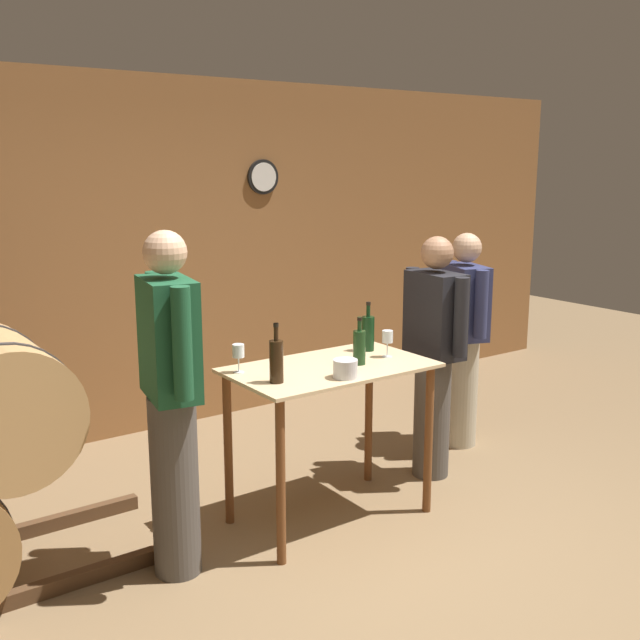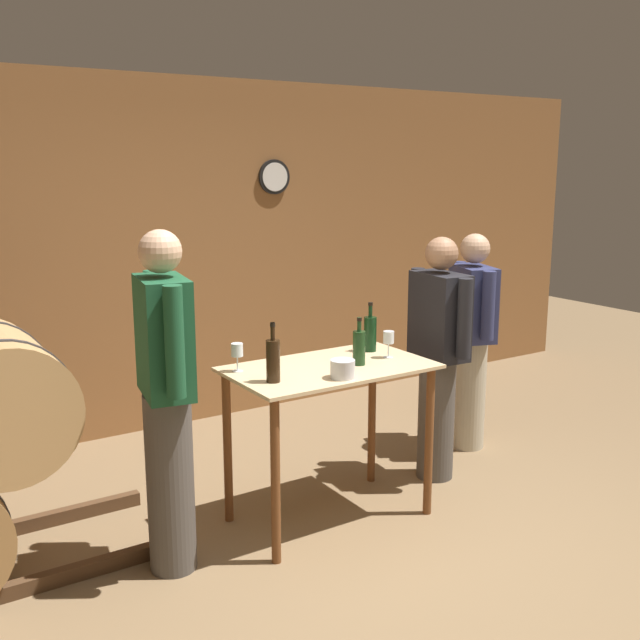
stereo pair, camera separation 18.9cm
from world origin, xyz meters
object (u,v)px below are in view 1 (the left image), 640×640
at_px(person_host, 434,353).
at_px(person_visitor_bearded, 463,336).
at_px(wine_glass_near_left, 238,352).
at_px(person_visitor_with_scarf, 171,398).
at_px(wine_bottle_center, 368,332).
at_px(wine_bottle_far_left, 276,360).
at_px(wine_bottle_left, 359,346).
at_px(wine_glass_near_center, 387,338).
at_px(ice_bucket, 345,369).

height_order(person_host, person_visitor_bearded, person_host).
distance_m(wine_glass_near_left, person_visitor_with_scarf, 0.56).
height_order(wine_bottle_center, person_visitor_bearded, person_visitor_bearded).
relative_size(wine_bottle_far_left, wine_bottle_center, 1.05).
bearing_deg(wine_bottle_center, wine_bottle_left, -137.67).
relative_size(wine_bottle_far_left, wine_glass_near_center, 1.99).
distance_m(person_host, person_visitor_with_scarf, 1.92).
relative_size(wine_glass_near_left, wine_glass_near_center, 0.99).
bearing_deg(wine_glass_near_left, wine_bottle_left, -21.14).
height_order(wine_glass_near_center, person_visitor_with_scarf, person_visitor_with_scarf).
bearing_deg(person_visitor_bearded, wine_glass_near_center, -158.79).
bearing_deg(person_visitor_bearded, wine_bottle_left, -161.08).
relative_size(wine_bottle_center, wine_glass_near_left, 1.90).
relative_size(wine_bottle_center, wine_glass_near_center, 1.89).
xyz_separation_m(wine_bottle_far_left, person_visitor_bearded, (1.90, 0.49, -0.22)).
distance_m(wine_bottle_left, wine_glass_near_center, 0.24).
bearing_deg(ice_bucket, person_visitor_with_scarf, 167.48).
relative_size(wine_glass_near_left, person_host, 0.10).
bearing_deg(person_host, ice_bucket, -160.76).
distance_m(wine_bottle_left, person_visitor_bearded, 1.41).
bearing_deg(person_host, person_visitor_bearded, 26.48).
bearing_deg(wine_bottle_center, wine_glass_near_left, 178.02).
height_order(wine_bottle_center, person_visitor_with_scarf, person_visitor_with_scarf).
height_order(wine_bottle_left, wine_bottle_center, wine_bottle_center).
xyz_separation_m(wine_bottle_left, person_visitor_bearded, (1.32, 0.45, -0.21)).
xyz_separation_m(wine_bottle_center, wine_glass_near_left, (-0.89, 0.03, 0.00)).
bearing_deg(wine_bottle_left, person_visitor_bearded, 18.92).
relative_size(wine_bottle_left, ice_bucket, 2.08).
bearing_deg(wine_bottle_left, wine_bottle_far_left, -176.79).
distance_m(wine_bottle_far_left, wine_bottle_left, 0.58).
xyz_separation_m(ice_bucket, person_host, (0.99, 0.35, -0.13)).
height_order(wine_bottle_left, person_visitor_bearded, person_visitor_bearded).
relative_size(wine_bottle_center, ice_bucket, 2.29).
bearing_deg(wine_bottle_far_left, ice_bucket, -22.09).
bearing_deg(wine_glass_near_center, person_visitor_with_scarf, -179.91).
bearing_deg(person_visitor_with_scarf, wine_glass_near_left, 23.68).
bearing_deg(wine_bottle_far_left, wine_bottle_left, 3.21).
distance_m(wine_bottle_center, person_visitor_bearded, 1.13).
height_order(wine_glass_near_left, ice_bucket, wine_glass_near_left).
bearing_deg(wine_bottle_left, ice_bucket, -143.24).
relative_size(wine_glass_near_left, person_visitor_bearded, 0.10).
bearing_deg(wine_glass_near_center, wine_bottle_far_left, -175.45).
bearing_deg(person_visitor_bearded, ice_bucket, -158.04).
height_order(wine_bottle_left, person_host, person_host).
bearing_deg(person_visitor_with_scarf, person_visitor_bearded, 9.71).
relative_size(wine_glass_near_center, person_host, 0.10).
height_order(ice_bucket, person_visitor_with_scarf, person_visitor_with_scarf).
relative_size(wine_glass_near_center, person_visitor_with_scarf, 0.09).
height_order(wine_bottle_far_left, wine_bottle_left, wine_bottle_far_left).
bearing_deg(wine_bottle_center, person_host, -5.23).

